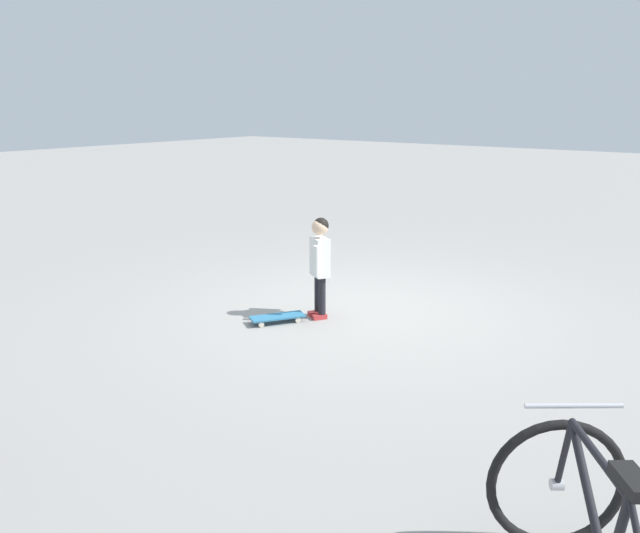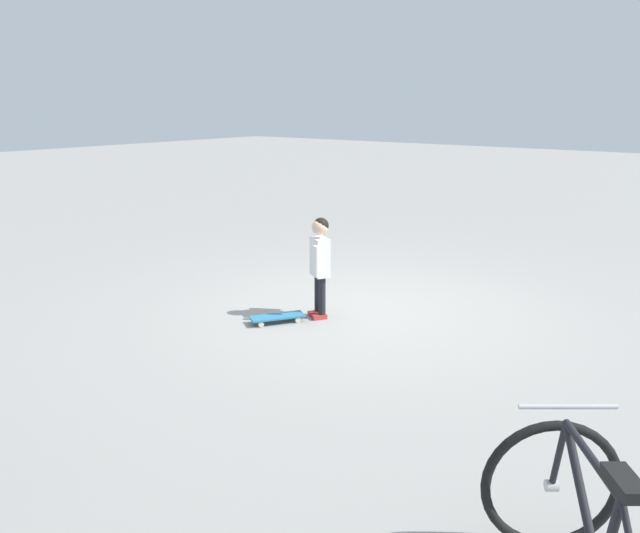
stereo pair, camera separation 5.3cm
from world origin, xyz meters
The scene contains 3 objects.
ground_plane centered at (0.00, 0.00, 0.00)m, with size 50.00×50.00×0.00m, color gray.
child_person centered at (-0.53, 0.25, 0.66)m, with size 0.36×0.28×1.06m.
skateboard centered at (-0.94, 0.49, 0.06)m, with size 0.57×0.46×0.07m.
Camera 1 is at (-5.73, -3.69, 2.22)m, focal length 36.58 mm.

